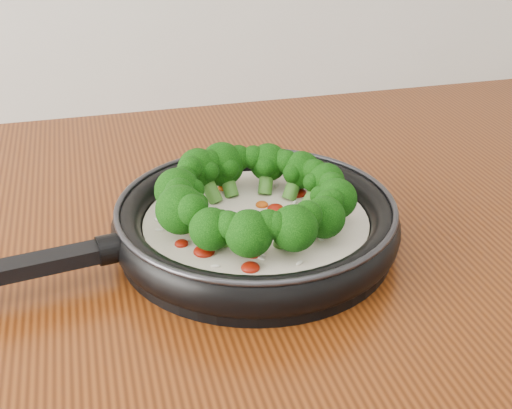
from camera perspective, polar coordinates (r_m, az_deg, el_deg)
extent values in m
cylinder|color=black|center=(0.74, 0.00, -3.02)|extent=(0.34, 0.34, 0.01)
torus|color=black|center=(0.73, 0.00, -1.48)|extent=(0.35, 0.35, 0.03)
torus|color=#2D2D33|center=(0.72, 0.00, -0.03)|extent=(0.34, 0.34, 0.01)
cube|color=black|center=(0.68, -18.73, -4.97)|extent=(0.18, 0.05, 0.02)
cylinder|color=black|center=(0.69, -12.09, -3.66)|extent=(0.03, 0.03, 0.03)
cylinder|color=white|center=(0.73, 0.00, -1.94)|extent=(0.28, 0.28, 0.02)
ellipsoid|color=#921407|center=(0.75, 7.54, -0.31)|extent=(0.03, 0.03, 0.01)
ellipsoid|color=#921407|center=(0.65, -0.48, -5.37)|extent=(0.02, 0.02, 0.01)
ellipsoid|color=#C94E0C|center=(0.73, 1.62, -1.05)|extent=(0.02, 0.02, 0.01)
ellipsoid|color=#921407|center=(0.73, -0.93, -1.25)|extent=(0.02, 0.02, 0.01)
ellipsoid|color=#921407|center=(0.67, -4.41, -3.99)|extent=(0.03, 0.03, 0.01)
ellipsoid|color=#C94E0C|center=(0.76, 6.62, 0.03)|extent=(0.02, 0.02, 0.01)
ellipsoid|color=#921407|center=(0.67, -0.24, -4.20)|extent=(0.02, 0.02, 0.01)
ellipsoid|color=#921407|center=(0.75, 1.67, -0.36)|extent=(0.02, 0.02, 0.01)
ellipsoid|color=#C94E0C|center=(0.79, -2.69, 1.42)|extent=(0.02, 0.02, 0.01)
ellipsoid|color=#921407|center=(0.72, 1.05, -1.40)|extent=(0.02, 0.02, 0.01)
ellipsoid|color=#921407|center=(0.73, 1.85, -1.01)|extent=(0.02, 0.02, 0.01)
ellipsoid|color=#C94E0C|center=(0.70, -4.94, -2.37)|extent=(0.03, 0.03, 0.01)
ellipsoid|color=#921407|center=(0.78, 3.55, 0.96)|extent=(0.03, 0.03, 0.01)
ellipsoid|color=#921407|center=(0.69, -6.33, -3.32)|extent=(0.02, 0.02, 0.01)
ellipsoid|color=#C94E0C|center=(0.76, 0.50, -0.02)|extent=(0.02, 0.02, 0.01)
ellipsoid|color=#921407|center=(0.71, -4.52, -1.88)|extent=(0.03, 0.03, 0.01)
ellipsoid|color=#921407|center=(0.72, 1.33, -1.49)|extent=(0.03, 0.03, 0.01)
ellipsoid|color=#C94E0C|center=(0.72, 2.11, -1.62)|extent=(0.03, 0.03, 0.01)
ellipsoid|color=white|center=(0.65, -3.45, -5.23)|extent=(0.01, 0.01, 0.00)
ellipsoid|color=white|center=(0.71, -8.19, -2.15)|extent=(0.01, 0.01, 0.00)
ellipsoid|color=white|center=(0.69, 5.51, -2.92)|extent=(0.01, 0.01, 0.00)
ellipsoid|color=white|center=(0.74, -0.35, -0.85)|extent=(0.01, 0.01, 0.00)
ellipsoid|color=white|center=(0.70, -2.62, -2.58)|extent=(0.01, 0.01, 0.00)
ellipsoid|color=white|center=(0.76, 3.30, 0.17)|extent=(0.01, 0.01, 0.00)
ellipsoid|color=white|center=(0.66, 0.42, -4.59)|extent=(0.01, 0.01, 0.00)
ellipsoid|color=white|center=(0.77, 6.20, 0.29)|extent=(0.01, 0.01, 0.00)
ellipsoid|color=white|center=(0.72, -1.41, -1.58)|extent=(0.01, 0.01, 0.00)
ellipsoid|color=white|center=(0.76, 6.73, -0.17)|extent=(0.01, 0.01, 0.00)
ellipsoid|color=white|center=(0.74, 5.17, -0.75)|extent=(0.01, 0.01, 0.00)
ellipsoid|color=white|center=(0.74, 0.03, -0.74)|extent=(0.01, 0.01, 0.00)
ellipsoid|color=white|center=(0.66, 0.46, -4.35)|extent=(0.01, 0.01, 0.00)
ellipsoid|color=white|center=(0.74, -1.70, -0.83)|extent=(0.01, 0.01, 0.00)
ellipsoid|color=white|center=(0.74, 7.11, -0.82)|extent=(0.01, 0.01, 0.00)
ellipsoid|color=white|center=(0.65, 3.69, -4.96)|extent=(0.01, 0.01, 0.00)
ellipsoid|color=white|center=(0.73, 0.66, -1.25)|extent=(0.01, 0.01, 0.00)
ellipsoid|color=white|center=(0.73, 3.71, -1.27)|extent=(0.00, 0.01, 0.00)
ellipsoid|color=white|center=(0.80, 1.73, 1.60)|extent=(0.01, 0.01, 0.00)
ellipsoid|color=white|center=(0.73, 7.45, -1.32)|extent=(0.00, 0.01, 0.00)
ellipsoid|color=white|center=(0.80, 0.41, 1.67)|extent=(0.01, 0.01, 0.00)
ellipsoid|color=white|center=(0.78, -6.74, 0.80)|extent=(0.01, 0.01, 0.00)
ellipsoid|color=white|center=(0.80, -3.39, 1.58)|extent=(0.01, 0.01, 0.00)
ellipsoid|color=white|center=(0.73, -0.28, -1.24)|extent=(0.01, 0.01, 0.00)
ellipsoid|color=white|center=(0.73, -8.38, -1.28)|extent=(0.01, 0.01, 0.00)
cylinder|color=#4C8C2E|center=(0.75, 4.79, 0.61)|extent=(0.03, 0.02, 0.03)
sphere|color=black|center=(0.75, 5.95, 1.96)|extent=(0.05, 0.05, 0.04)
sphere|color=black|center=(0.75, 5.05, 2.89)|extent=(0.03, 0.03, 0.03)
sphere|color=black|center=(0.73, 6.27, 1.82)|extent=(0.03, 0.03, 0.02)
sphere|color=black|center=(0.74, 4.78, 1.87)|extent=(0.02, 0.02, 0.02)
cylinder|color=#4C8C2E|center=(0.77, 3.13, 1.47)|extent=(0.03, 0.03, 0.03)
sphere|color=black|center=(0.78, 3.85, 2.94)|extent=(0.05, 0.05, 0.04)
sphere|color=black|center=(0.78, 2.63, 3.63)|extent=(0.03, 0.03, 0.03)
sphere|color=black|center=(0.76, 4.70, 2.90)|extent=(0.03, 0.03, 0.03)
sphere|color=black|center=(0.76, 3.11, 2.64)|extent=(0.02, 0.02, 0.02)
cylinder|color=#4C8C2E|center=(0.78, 0.85, 1.99)|extent=(0.03, 0.03, 0.03)
sphere|color=black|center=(0.79, 1.05, 3.60)|extent=(0.05, 0.05, 0.04)
sphere|color=black|center=(0.78, -0.23, 4.02)|extent=(0.03, 0.03, 0.03)
sphere|color=black|center=(0.78, 2.22, 3.78)|extent=(0.03, 0.03, 0.03)
sphere|color=black|center=(0.77, 0.85, 3.21)|extent=(0.03, 0.03, 0.02)
cylinder|color=#4C8C2E|center=(0.78, -2.34, 1.82)|extent=(0.02, 0.03, 0.04)
sphere|color=black|center=(0.78, -2.89, 3.43)|extent=(0.06, 0.06, 0.05)
sphere|color=black|center=(0.77, -4.03, 3.51)|extent=(0.04, 0.04, 0.03)
sphere|color=black|center=(0.79, -1.50, 3.98)|extent=(0.03, 0.03, 0.03)
sphere|color=black|center=(0.77, -2.35, 3.09)|extent=(0.03, 0.03, 0.03)
cylinder|color=#4C8C2E|center=(0.76, -3.93, 1.41)|extent=(0.03, 0.04, 0.04)
sphere|color=black|center=(0.77, -4.93, 3.05)|extent=(0.05, 0.05, 0.05)
sphere|color=black|center=(0.75, -5.59, 3.03)|extent=(0.03, 0.03, 0.03)
sphere|color=black|center=(0.77, -3.82, 3.78)|extent=(0.03, 0.03, 0.03)
sphere|color=black|center=(0.76, -4.01, 2.83)|extent=(0.03, 0.03, 0.02)
cylinder|color=#4C8C2E|center=(0.73, -5.33, -0.09)|extent=(0.04, 0.03, 0.04)
sphere|color=black|center=(0.73, -6.68, 1.16)|extent=(0.06, 0.06, 0.05)
sphere|color=black|center=(0.70, -6.53, 1.02)|extent=(0.04, 0.04, 0.03)
sphere|color=black|center=(0.74, -6.15, 2.19)|extent=(0.03, 0.03, 0.03)
sphere|color=black|center=(0.72, -5.35, 1.25)|extent=(0.03, 0.03, 0.02)
cylinder|color=#4C8C2E|center=(0.70, -5.05, -1.42)|extent=(0.03, 0.02, 0.04)
sphere|color=black|center=(0.69, -6.42, -0.44)|extent=(0.06, 0.06, 0.05)
sphere|color=black|center=(0.67, -5.42, -0.46)|extent=(0.04, 0.04, 0.03)
sphere|color=black|center=(0.70, -6.70, 0.71)|extent=(0.03, 0.03, 0.03)
sphere|color=black|center=(0.69, -5.10, 0.00)|extent=(0.03, 0.03, 0.03)
cylinder|color=#4C8C2E|center=(0.67, -3.03, -2.69)|extent=(0.03, 0.03, 0.03)
sphere|color=black|center=(0.66, -3.85, -2.08)|extent=(0.05, 0.05, 0.04)
sphere|color=black|center=(0.65, -2.41, -1.67)|extent=(0.03, 0.03, 0.03)
sphere|color=black|center=(0.66, -4.81, -1.14)|extent=(0.03, 0.03, 0.03)
sphere|color=black|center=(0.67, -3.00, -1.32)|extent=(0.02, 0.02, 0.02)
cylinder|color=#4C8C2E|center=(0.66, -0.45, -3.05)|extent=(0.03, 0.04, 0.04)
sphere|color=black|center=(0.64, -0.58, -2.48)|extent=(0.05, 0.05, 0.05)
sphere|color=black|center=(0.64, 1.03, -1.69)|extent=(0.03, 0.03, 0.03)
sphere|color=black|center=(0.64, -2.12, -1.80)|extent=(0.03, 0.03, 0.03)
sphere|color=black|center=(0.65, -0.45, -1.57)|extent=(0.03, 0.03, 0.02)
cylinder|color=#4C8C2E|center=(0.67, 2.51, -2.72)|extent=(0.02, 0.04, 0.04)
sphere|color=black|center=(0.65, 3.26, -2.01)|extent=(0.05, 0.05, 0.05)
sphere|color=black|center=(0.65, 4.39, -0.88)|extent=(0.03, 0.03, 0.03)
sphere|color=black|center=(0.64, 1.74, -1.74)|extent=(0.03, 0.03, 0.03)
sphere|color=black|center=(0.66, 2.57, -1.19)|extent=(0.03, 0.03, 0.02)
cylinder|color=#4C8C2E|center=(0.69, 4.59, -1.88)|extent=(0.03, 0.03, 0.03)
sphere|color=black|center=(0.68, 5.79, -1.08)|extent=(0.05, 0.05, 0.04)
sphere|color=black|center=(0.69, 6.07, 0.14)|extent=(0.03, 0.03, 0.03)
sphere|color=black|center=(0.66, 4.83, -1.12)|extent=(0.03, 0.03, 0.03)
sphere|color=black|center=(0.68, 4.54, -0.55)|extent=(0.02, 0.02, 0.02)
cylinder|color=#4C8C2E|center=(0.72, 5.41, -0.66)|extent=(0.04, 0.03, 0.04)
sphere|color=black|center=(0.71, 6.84, 0.50)|extent=(0.05, 0.05, 0.04)
sphere|color=black|center=(0.72, 6.48, 1.66)|extent=(0.03, 0.03, 0.03)
sphere|color=black|center=(0.69, 6.48, 0.33)|extent=(0.03, 0.03, 0.03)
sphere|color=black|center=(0.71, 5.46, 0.74)|extent=(0.02, 0.02, 0.02)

